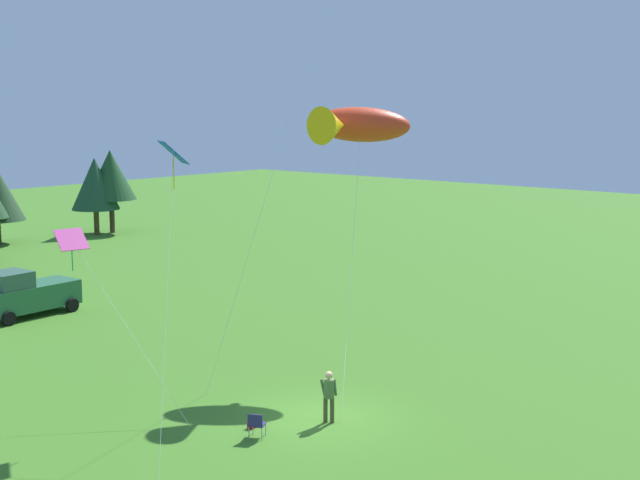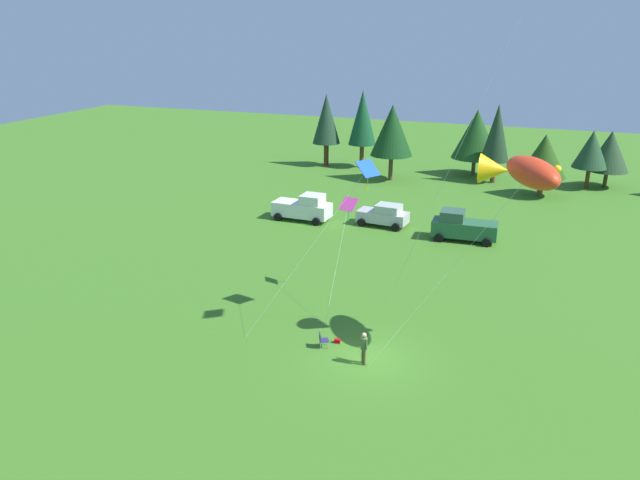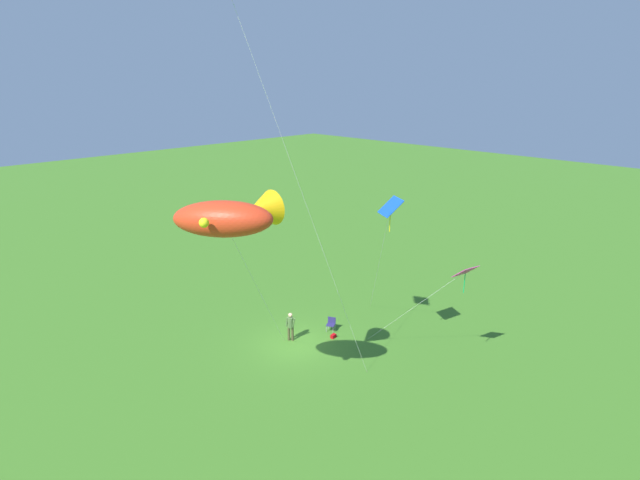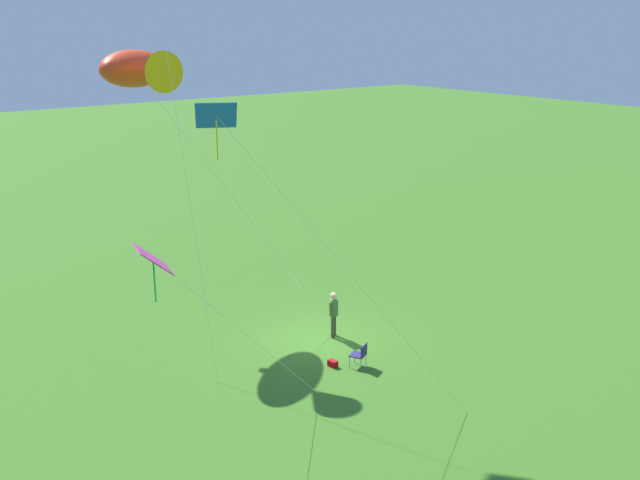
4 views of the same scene
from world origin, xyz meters
name	(u,v)px [view 2 (image 2 of 4)]	position (x,y,z in m)	size (l,w,h in m)	color
ground_plane	(368,359)	(0.00, 0.00, 0.00)	(160.00, 160.00, 0.00)	#3D7421
person_kite_flyer	(364,346)	(-0.11, -0.50, 1.02)	(0.49, 0.54, 1.74)	#4A4528
folding_chair	(322,339)	(-2.64, 0.34, 0.49)	(0.65, 0.65, 0.82)	navy
backpack_on_grass	(337,341)	(-2.07, 1.07, 0.11)	(0.32, 0.22, 0.22)	red
truck_white_pickup	(304,208)	(-12.07, 20.81, 1.10)	(5.06, 2.54, 2.34)	white
car_silver_compact	(384,215)	(-5.13, 21.67, 0.95)	(4.34, 2.51, 1.89)	silver
truck_green_flatbed	(462,227)	(1.58, 20.38, 1.10)	(5.08, 2.59, 2.34)	#28613A
treeline_distant	(501,138)	(2.30, 40.63, 4.73)	(43.26, 11.37, 8.94)	#54311B
kite_large_fish	(523,172)	(6.35, 3.58, 9.54)	(8.44, 6.50, 10.30)	red
kite_diamond_blue	(366,172)	(-1.86, 4.92, 8.53)	(5.90, 5.91, 9.13)	blue
kite_diamond_rainbow	(348,206)	(-3.83, 8.02, 5.55)	(1.17, 6.02, 6.01)	#D23C95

